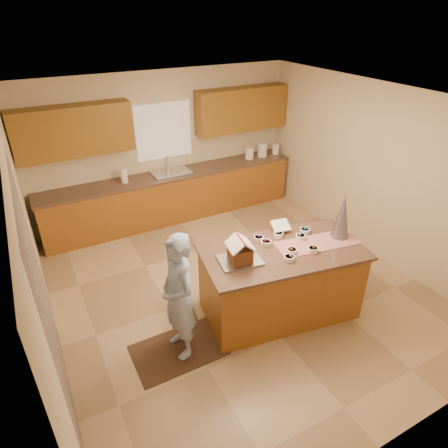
{
  "coord_description": "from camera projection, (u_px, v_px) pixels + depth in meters",
  "views": [
    {
      "loc": [
        -2.34,
        -3.99,
        3.7
      ],
      "look_at": [
        -0.1,
        0.2,
        1.0
      ],
      "focal_mm": 31.5,
      "sensor_mm": 36.0,
      "label": 1
    }
  ],
  "objects": [
    {
      "name": "gingerbread_house",
      "position": [
        240.0,
        251.0,
        4.62
      ],
      "size": [
        0.34,
        0.35,
        0.31
      ],
      "color": "brown",
      "rests_on": "baking_tray"
    },
    {
      "name": "stone_accent",
      "position": [
        47.0,
        308.0,
        3.6
      ],
      "size": [
        0.0,
        2.5,
        2.5
      ],
      "primitive_type": "plane",
      "rotation": [
        1.57,
        0.0,
        1.57
      ],
      "color": "gray",
      "rests_on": "wall_left"
    },
    {
      "name": "candy_bowls",
      "position": [
        288.0,
        243.0,
        4.99
      ],
      "size": [
        0.78,
        0.68,
        0.06
      ],
      "color": "#34B9C5",
      "rests_on": "island_top"
    },
    {
      "name": "boy",
      "position": [
        179.0,
        297.0,
        4.4
      ],
      "size": [
        0.41,
        0.6,
        1.6
      ],
      "primitive_type": "imported",
      "rotation": [
        0.0,
        0.0,
        -1.52
      ],
      "color": "#95ADD4",
      "rests_on": "rug"
    },
    {
      "name": "sink",
      "position": [
        172.0,
        175.0,
        7.28
      ],
      "size": [
        0.7,
        0.45,
        0.12
      ],
      "primitive_type": "cube",
      "color": "silver",
      "rests_on": "back_counter_top"
    },
    {
      "name": "baking_tray",
      "position": [
        240.0,
        260.0,
        4.68
      ],
      "size": [
        0.55,
        0.44,
        0.03
      ],
      "primitive_type": "cube",
      "rotation": [
        0.0,
        0.0,
        -0.16
      ],
      "color": "silver",
      "rests_on": "island_top"
    },
    {
      "name": "window_curtain",
      "position": [
        163.0,
        131.0,
        7.11
      ],
      "size": [
        1.05,
        0.03,
        1.0
      ],
      "primitive_type": "cube",
      "color": "white",
      "rests_on": "wall_back"
    },
    {
      "name": "cookbook",
      "position": [
        281.0,
        226.0,
        5.24
      ],
      "size": [
        0.26,
        0.22,
        0.1
      ],
      "primitive_type": "cube",
      "rotation": [
        -1.13,
        0.0,
        -0.16
      ],
      "color": "white",
      "rests_on": "island_top"
    },
    {
      "name": "canister_a",
      "position": [
        249.0,
        153.0,
        7.9
      ],
      "size": [
        0.17,
        0.17,
        0.23
      ],
      "primitive_type": "cylinder",
      "color": "white",
      "rests_on": "back_counter_top"
    },
    {
      "name": "wall_front",
      "position": [
        413.0,
        346.0,
        3.07
      ],
      "size": [
        5.5,
        5.5,
        0.0
      ],
      "primitive_type": "plane",
      "color": "beige",
      "rests_on": "floor"
    },
    {
      "name": "table_runner",
      "position": [
        317.0,
        243.0,
        5.04
      ],
      "size": [
        1.13,
        0.56,
        0.01
      ],
      "primitive_type": "cube",
      "rotation": [
        0.0,
        0.0,
        -0.16
      ],
      "color": "maroon",
      "rests_on": "island_top"
    },
    {
      "name": "wall_left",
      "position": [
        33.0,
        256.0,
        4.15
      ],
      "size": [
        5.5,
        5.5,
        0.0
      ],
      "primitive_type": "plane",
      "color": "beige",
      "rests_on": "floor"
    },
    {
      "name": "canister_c",
      "position": [
        276.0,
        149.0,
        8.17
      ],
      "size": [
        0.15,
        0.15,
        0.21
      ],
      "primitive_type": "cylinder",
      "color": "white",
      "rests_on": "back_counter_top"
    },
    {
      "name": "island_base",
      "position": [
        280.0,
        283.0,
        5.16
      ],
      "size": [
        2.08,
        1.28,
        0.95
      ],
      "primitive_type": "cube",
      "rotation": [
        0.0,
        0.0,
        -0.16
      ],
      "color": "#94541E",
      "rests_on": "floor"
    },
    {
      "name": "upper_cabinet_left",
      "position": [
        73.0,
        131.0,
        6.24
      ],
      "size": [
        1.85,
        0.35,
        0.8
      ],
      "primitive_type": "cube",
      "color": "#915E1F",
      "rests_on": "wall_back"
    },
    {
      "name": "canister_b",
      "position": [
        262.0,
        150.0,
        8.01
      ],
      "size": [
        0.19,
        0.19,
        0.28
      ],
      "primitive_type": "cylinder",
      "color": "white",
      "rests_on": "back_counter_top"
    },
    {
      "name": "paper_towel",
      "position": [
        124.0,
        176.0,
        6.84
      ],
      "size": [
        0.12,
        0.12,
        0.26
      ],
      "primitive_type": "cylinder",
      "color": "white",
      "rests_on": "back_counter_top"
    },
    {
      "name": "back_counter_base",
      "position": [
        173.0,
        197.0,
        7.5
      ],
      "size": [
        4.8,
        0.6,
        0.88
      ],
      "primitive_type": "cube",
      "color": "#94541E",
      "rests_on": "floor"
    },
    {
      "name": "tinsel_tree",
      "position": [
        342.0,
        217.0,
        5.03
      ],
      "size": [
        0.27,
        0.27,
        0.6
      ],
      "primitive_type": "cone",
      "rotation": [
        0.0,
        0.0,
        -0.16
      ],
      "color": "#AAACB6",
      "rests_on": "island_top"
    },
    {
      "name": "faucet",
      "position": [
        167.0,
        163.0,
        7.33
      ],
      "size": [
        0.03,
        0.03,
        0.28
      ],
      "primitive_type": "cylinder",
      "color": "silver",
      "rests_on": "back_counter_top"
    },
    {
      "name": "back_counter_top",
      "position": [
        172.0,
        175.0,
        7.28
      ],
      "size": [
        4.85,
        0.63,
        0.04
      ],
      "primitive_type": "cube",
      "color": "brown",
      "rests_on": "back_counter_base"
    },
    {
      "name": "wall_right",
      "position": [
        375.0,
        172.0,
        6.2
      ],
      "size": [
        5.5,
        5.5,
        0.0
      ],
      "primitive_type": "plane",
      "color": "beige",
      "rests_on": "floor"
    },
    {
      "name": "ceiling",
      "position": [
        240.0,
        101.0,
        4.51
      ],
      "size": [
        5.5,
        5.5,
        0.0
      ],
      "primitive_type": "plane",
      "color": "silver",
      "rests_on": "floor"
    },
    {
      "name": "wall_back",
      "position": [
        164.0,
        147.0,
        7.28
      ],
      "size": [
        5.5,
        5.5,
        0.0
      ],
      "primitive_type": "plane",
      "color": "beige",
      "rests_on": "floor"
    },
    {
      "name": "rug",
      "position": [
        179.0,
        350.0,
        4.77
      ],
      "size": [
        1.08,
        0.71,
        0.01
      ],
      "primitive_type": "cube",
      "color": "black",
      "rests_on": "floor"
    },
    {
      "name": "floor",
      "position": [
        236.0,
        287.0,
        5.84
      ],
      "size": [
        5.5,
        5.5,
        0.0
      ],
      "primitive_type": "plane",
      "color": "tan",
      "rests_on": "ground"
    },
    {
      "name": "upper_cabinet_right",
      "position": [
        242.0,
        109.0,
        7.51
      ],
      "size": [
        1.85,
        0.35,
        0.8
      ],
      "primitive_type": "cube",
      "color": "#915E1F",
      "rests_on": "wall_back"
    },
    {
      "name": "island_top",
      "position": [
        283.0,
        251.0,
        4.91
      ],
      "size": [
        2.18,
        1.38,
        0.04
      ],
      "primitive_type": "cube",
      "rotation": [
        0.0,
        0.0,
        -0.16
      ],
      "color": "brown",
      "rests_on": "island_base"
    }
  ]
}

